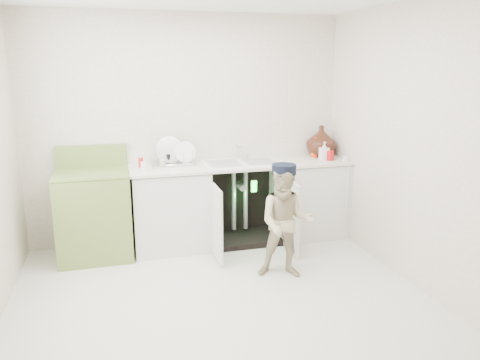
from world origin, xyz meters
name	(u,v)px	position (x,y,z in m)	size (l,w,h in m)	color
ground	(219,294)	(0.00, 0.00, 0.00)	(3.50, 3.50, 0.00)	#BBB5A4
room_shell	(217,153)	(0.00, 0.00, 1.25)	(6.00, 5.50, 1.26)	beige
counter_run	(245,199)	(0.59, 1.21, 0.48)	(2.44, 1.02, 1.26)	silver
avocado_stove	(94,213)	(-1.04, 1.18, 0.47)	(0.73, 0.65, 1.13)	olive
repair_worker	(286,221)	(0.69, 0.20, 0.54)	(0.62, 0.94, 1.08)	tan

